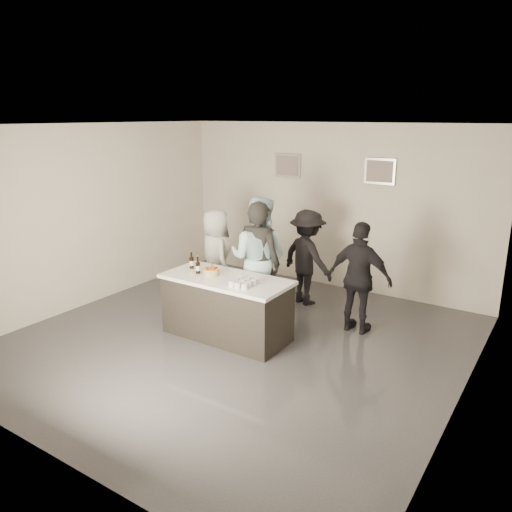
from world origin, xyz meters
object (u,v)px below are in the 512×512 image
(person_guest_back, at_px, (307,257))
(person_main_blue, at_px, (258,259))
(beer_bottle_a, at_px, (192,260))
(person_guest_left, at_px, (216,257))
(cake, at_px, (211,272))
(person_guest_right, at_px, (360,278))
(bar_counter, at_px, (227,307))
(person_main_black, at_px, (258,263))
(beer_bottle_b, at_px, (198,265))

(person_guest_back, bearing_deg, person_main_blue, 89.58)
(beer_bottle_a, bearing_deg, person_guest_left, 106.41)
(cake, xyz_separation_m, beer_bottle_a, (-0.44, 0.08, 0.09))
(person_guest_right, height_order, person_guest_back, person_guest_right)
(cake, xyz_separation_m, person_guest_back, (0.59, 1.85, -0.13))
(cake, bearing_deg, bar_counter, 2.11)
(bar_counter, bearing_deg, beer_bottle_a, 173.96)
(cake, relative_size, person_main_black, 0.12)
(person_main_black, relative_size, person_guest_right, 1.15)
(cake, height_order, person_main_black, person_main_black)
(bar_counter, distance_m, beer_bottle_b, 0.74)
(beer_bottle_a, relative_size, person_main_black, 0.14)
(bar_counter, distance_m, person_main_black, 0.88)
(beer_bottle_b, distance_m, person_main_blue, 1.03)
(bar_counter, xyz_separation_m, person_guest_left, (-0.98, 1.04, 0.36))
(cake, distance_m, person_main_blue, 0.90)
(bar_counter, height_order, person_guest_left, person_guest_left)
(beer_bottle_a, height_order, person_guest_back, person_guest_back)
(bar_counter, xyz_separation_m, person_guest_back, (0.33, 1.84, 0.36))
(person_main_black, height_order, person_guest_back, person_main_black)
(person_main_blue, bearing_deg, person_main_black, 113.37)
(beer_bottle_b, bearing_deg, person_guest_right, 33.04)
(beer_bottle_b, xyz_separation_m, person_guest_left, (-0.52, 1.11, -0.22))
(bar_counter, height_order, person_guest_right, person_guest_right)
(person_guest_right, bearing_deg, person_main_blue, 16.34)
(person_guest_right, bearing_deg, beer_bottle_a, 30.23)
(person_main_blue, bearing_deg, person_guest_back, -119.47)
(cake, relative_size, person_guest_right, 0.14)
(beer_bottle_a, relative_size, person_guest_left, 0.16)
(person_guest_left, xyz_separation_m, person_guest_back, (1.31, 0.81, -0.00))
(beer_bottle_b, bearing_deg, person_guest_left, 115.31)
(person_main_black, xyz_separation_m, person_guest_right, (1.44, 0.50, -0.12))
(person_guest_left, bearing_deg, beer_bottle_a, 139.85)
(person_guest_right, bearing_deg, beer_bottle_b, 35.99)
(person_guest_right, bearing_deg, cake, 37.57)
(beer_bottle_a, xyz_separation_m, person_main_black, (0.78, 0.64, -0.08))
(person_guest_back, bearing_deg, cake, 90.93)
(cake, distance_m, beer_bottle_a, 0.46)
(cake, bearing_deg, person_main_black, 64.97)
(beer_bottle_b, height_order, person_guest_right, person_guest_right)
(beer_bottle_b, distance_m, person_guest_right, 2.37)
(person_main_blue, distance_m, person_guest_left, 1.00)
(person_main_black, distance_m, person_guest_right, 1.53)
(person_guest_right, bearing_deg, person_guest_back, -24.88)
(cake, bearing_deg, person_main_blue, 74.06)
(bar_counter, xyz_separation_m, person_guest_right, (1.52, 1.22, 0.38))
(cake, bearing_deg, person_guest_back, 72.49)
(bar_counter, height_order, person_main_black, person_main_black)
(cake, relative_size, person_main_blue, 0.12)
(beer_bottle_b, relative_size, person_guest_back, 0.16)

